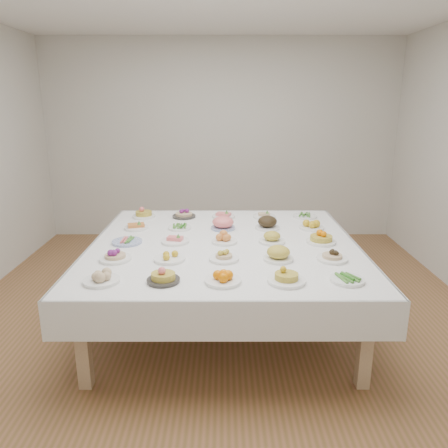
{
  "coord_description": "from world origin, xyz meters",
  "views": [
    {
      "loc": [
        0.03,
        -3.81,
        1.97
      ],
      "look_at": [
        0.04,
        -0.01,
        0.88
      ],
      "focal_mm": 35.0,
      "sensor_mm": 36.0,
      "label": 1
    }
  ],
  "objects_px": {
    "dish_12": "(225,238)",
    "dish_24": "(305,215)",
    "display_table": "(224,250)",
    "dish_0": "(101,275)"
  },
  "relations": [
    {
      "from": "display_table",
      "to": "dish_0",
      "type": "relative_size",
      "value": 9.4
    },
    {
      "from": "display_table",
      "to": "dish_0",
      "type": "xyz_separation_m",
      "value": [
        -0.85,
        -0.86,
        0.11
      ]
    },
    {
      "from": "display_table",
      "to": "dish_0",
      "type": "distance_m",
      "value": 1.22
    },
    {
      "from": "dish_12",
      "to": "dish_24",
      "type": "xyz_separation_m",
      "value": [
        0.86,
        0.86,
        -0.02
      ]
    },
    {
      "from": "display_table",
      "to": "dish_24",
      "type": "bearing_deg",
      "value": 44.83
    },
    {
      "from": "dish_0",
      "to": "dish_24",
      "type": "xyz_separation_m",
      "value": [
        1.72,
        1.72,
        -0.02
      ]
    },
    {
      "from": "dish_12",
      "to": "dish_24",
      "type": "distance_m",
      "value": 1.22
    },
    {
      "from": "display_table",
      "to": "dish_12",
      "type": "height_order",
      "value": "dish_12"
    },
    {
      "from": "dish_24",
      "to": "display_table",
      "type": "bearing_deg",
      "value": -135.17
    },
    {
      "from": "display_table",
      "to": "dish_0",
      "type": "bearing_deg",
      "value": -134.58
    }
  ]
}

